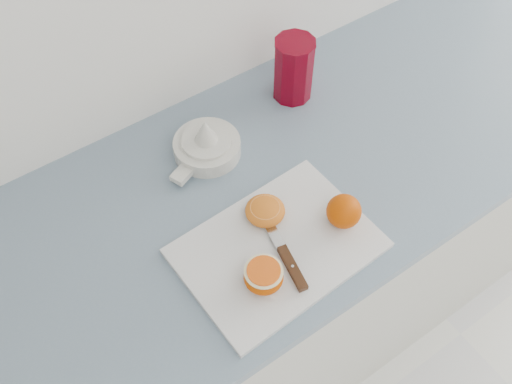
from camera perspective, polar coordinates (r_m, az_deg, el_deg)
counter at (r=1.59m, az=2.00°, el=-7.79°), size 2.48×0.64×0.89m
cutting_board at (r=1.10m, az=2.15°, el=-5.63°), size 0.38×0.28×0.01m
whole_orange at (r=1.11m, az=8.78°, el=-1.92°), size 0.07×0.07×0.07m
half_orange at (r=1.04m, az=0.76°, el=-8.42°), size 0.07×0.07×0.05m
squeezed_shell at (r=1.12m, az=0.92°, el=-1.86°), size 0.08×0.08×0.03m
paring_knife at (r=1.07m, az=3.20°, el=-6.75°), size 0.06×0.22×0.01m
citrus_juicer at (r=1.23m, az=-4.99°, el=4.69°), size 0.18×0.15×0.10m
red_tumbler at (r=1.33m, az=3.75°, el=11.97°), size 0.09×0.09×0.15m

